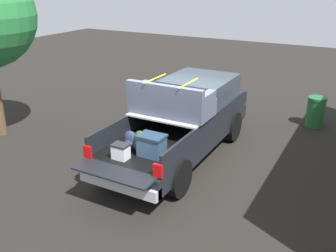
% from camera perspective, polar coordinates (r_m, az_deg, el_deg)
% --- Properties ---
extents(ground_plane, '(40.00, 40.00, 0.00)m').
position_cam_1_polar(ground_plane, '(10.31, 1.61, -4.60)').
color(ground_plane, black).
extents(pickup_truck, '(6.05, 2.06, 2.23)m').
position_cam_1_polar(pickup_truck, '(10.22, 2.63, 1.24)').
color(pickup_truck, black).
rests_on(pickup_truck, ground_plane).
extents(trash_can, '(0.60, 0.60, 0.98)m').
position_cam_1_polar(trash_can, '(13.10, 21.43, 2.04)').
color(trash_can, '#1E592D').
rests_on(trash_can, ground_plane).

